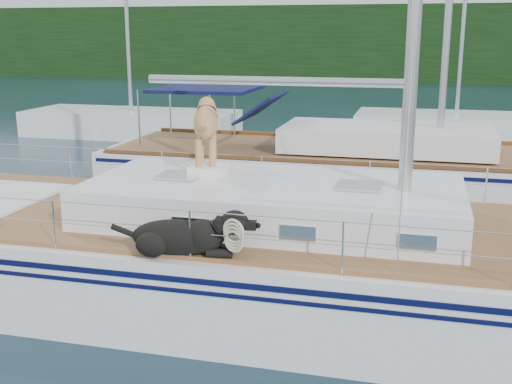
# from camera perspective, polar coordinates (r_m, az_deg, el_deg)

# --- Properties ---
(ground) EXTENTS (120.00, 120.00, 0.00)m
(ground) POSITION_cam_1_polar(r_m,az_deg,el_deg) (9.76, -3.18, -9.26)
(ground) COLOR black
(ground) RESTS_ON ground
(tree_line) EXTENTS (90.00, 3.00, 6.00)m
(tree_line) POSITION_cam_1_polar(r_m,az_deg,el_deg) (53.61, 11.85, 12.79)
(tree_line) COLOR black
(tree_line) RESTS_ON ground
(shore_bank) EXTENTS (92.00, 1.00, 1.20)m
(shore_bank) POSITION_cam_1_polar(r_m,az_deg,el_deg) (54.90, 11.79, 10.30)
(shore_bank) COLOR #595147
(shore_bank) RESTS_ON ground
(main_sailboat) EXTENTS (12.00, 3.87, 14.01)m
(main_sailboat) POSITION_cam_1_polar(r_m,az_deg,el_deg) (9.48, -2.74, -5.51)
(main_sailboat) COLOR white
(main_sailboat) RESTS_ON ground
(neighbor_sailboat) EXTENTS (11.00, 3.50, 13.30)m
(neighbor_sailboat) POSITION_cam_1_polar(r_m,az_deg,el_deg) (15.59, 7.37, 1.95)
(neighbor_sailboat) COLOR white
(neighbor_sailboat) RESTS_ON ground
(bg_boat_west) EXTENTS (8.00, 3.00, 11.65)m
(bg_boat_west) POSITION_cam_1_polar(r_m,az_deg,el_deg) (25.20, -10.98, 5.97)
(bg_boat_west) COLOR white
(bg_boat_west) RESTS_ON ground
(bg_boat_center) EXTENTS (7.20, 3.00, 11.65)m
(bg_boat_center) POSITION_cam_1_polar(r_m,az_deg,el_deg) (24.80, 17.31, 5.48)
(bg_boat_center) COLOR white
(bg_boat_center) RESTS_ON ground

